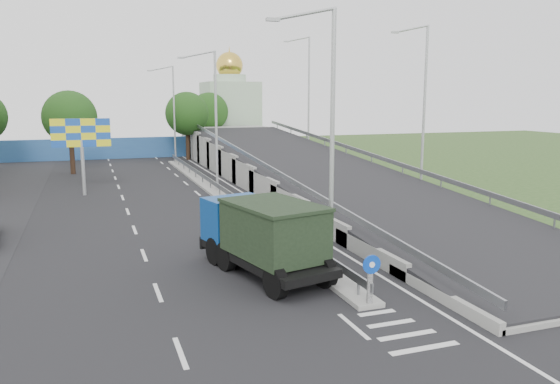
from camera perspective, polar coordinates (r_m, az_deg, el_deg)
name	(u,v)px	position (r m, az deg, el deg)	size (l,w,h in m)	color
ground	(405,335)	(17.16, 12.93, -14.35)	(160.00, 160.00, 0.00)	#2D4C1E
road_surface	(187,211)	(34.31, -9.67, -2.00)	(26.00, 90.00, 0.04)	black
median	(220,196)	(38.72, -6.32, -0.41)	(1.00, 44.00, 0.20)	gray
overpass_ramp	(318,168)	(40.79, 3.96, 2.49)	(10.00, 50.00, 3.50)	gray
median_guardrail	(220,187)	(38.61, -6.34, 0.53)	(0.09, 44.00, 0.71)	gray
sign_bollard	(370,279)	(18.52, 9.43, -8.96)	(0.64, 0.23, 1.67)	black
lamp_post_near	(328,128)	(21.04, 5.02, 6.67)	(2.74, 0.18, 10.08)	#B2B5B7
lamp_post_mid	(213,114)	(40.10, -6.98, 8.13)	(2.74, 0.18, 10.08)	#B2B5B7
lamp_post_far	(172,108)	(59.78, -11.19, 8.56)	(2.74, 0.18, 10.08)	#B2B5B7
blue_wall	(130,148)	(65.55, -15.39, 4.46)	(30.00, 0.50, 2.40)	#2A589D
church	(230,110)	(75.47, -5.23, 8.56)	(7.00, 7.00, 13.80)	#B2CCAD
billboard	(81,137)	(41.23, -20.06, 5.40)	(4.00, 0.24, 5.50)	#B2B5B7
tree_left_mid	(70,117)	(53.18, -21.12, 7.28)	(4.80, 4.80, 7.60)	black
tree_median_far	(187,114)	(62.06, -9.70, 8.07)	(4.80, 4.80, 7.60)	black
tree_ramp_far	(209,112)	(69.70, -7.42, 8.30)	(4.80, 4.80, 7.60)	black
dump_truck	(262,233)	(21.67, -1.85, -4.29)	(3.98, 7.22, 3.01)	black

